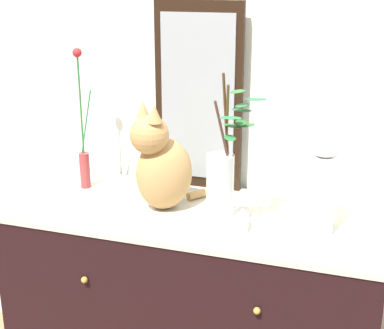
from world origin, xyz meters
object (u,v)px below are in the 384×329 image
object	(u,v)px
cat_sitting	(162,165)
vase_glass_clear	(221,179)
vase_slim_green	(84,149)
mirror_leaning	(198,98)
sideboard	(192,312)
jar_lidded_porcelain	(322,187)
bowl_porcelain	(219,222)

from	to	relation	value
cat_sitting	vase_glass_clear	bearing A→B (deg)	-23.02
vase_slim_green	mirror_leaning	bearing A→B (deg)	20.07
sideboard	mirror_leaning	size ratio (longest dim) A/B	1.90
jar_lidded_porcelain	vase_slim_green	bearing A→B (deg)	173.73
sideboard	jar_lidded_porcelain	bearing A→B (deg)	-1.54
sideboard	bowl_porcelain	world-z (taller)	bowl_porcelain
mirror_leaning	cat_sitting	world-z (taller)	mirror_leaning
sideboard	jar_lidded_porcelain	world-z (taller)	jar_lidded_porcelain
vase_slim_green	jar_lidded_porcelain	xyz separation A→B (m)	(0.95, -0.10, -0.01)
jar_lidded_porcelain	bowl_porcelain	bearing A→B (deg)	-161.61
sideboard	vase_slim_green	distance (m)	0.78
vase_glass_clear	sideboard	bearing A→B (deg)	139.56
cat_sitting	vase_slim_green	bearing A→B (deg)	164.36
jar_lidded_porcelain	mirror_leaning	bearing A→B (deg)	153.06
vase_slim_green	bowl_porcelain	world-z (taller)	vase_slim_green
bowl_porcelain	jar_lidded_porcelain	bearing A→B (deg)	18.39
vase_slim_green	vase_glass_clear	distance (m)	0.67
sideboard	vase_glass_clear	bearing A→B (deg)	-40.44
bowl_porcelain	vase_slim_green	bearing A→B (deg)	161.23
jar_lidded_porcelain	vase_glass_clear	bearing A→B (deg)	-161.22
mirror_leaning	vase_glass_clear	distance (m)	0.46
cat_sitting	jar_lidded_porcelain	xyz separation A→B (m)	(0.58, 0.00, -0.02)
bowl_porcelain	vase_glass_clear	xyz separation A→B (m)	(0.00, -0.00, 0.16)
cat_sitting	jar_lidded_porcelain	distance (m)	0.58
vase_glass_clear	jar_lidded_porcelain	world-z (taller)	vase_glass_clear
sideboard	vase_glass_clear	world-z (taller)	vase_glass_clear
sideboard	bowl_porcelain	distance (m)	0.50
vase_slim_green	cat_sitting	bearing A→B (deg)	-15.64
bowl_porcelain	sideboard	bearing A→B (deg)	138.77
mirror_leaning	jar_lidded_porcelain	world-z (taller)	mirror_leaning
cat_sitting	mirror_leaning	bearing A→B (deg)	77.72
sideboard	jar_lidded_porcelain	xyz separation A→B (m)	(0.46, -0.01, 0.59)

